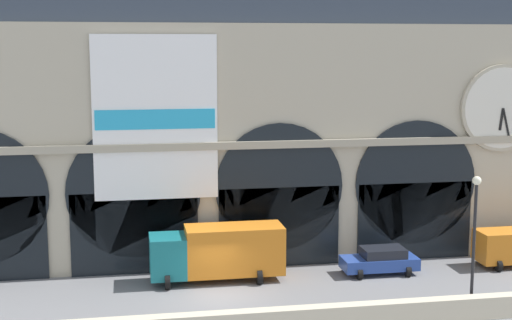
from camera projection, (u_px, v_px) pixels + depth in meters
ground_plane at (219, 297)px, 38.52m from camera, size 200.00×200.00×0.00m
station_building at (204, 116)px, 44.30m from camera, size 44.48×5.10×18.51m
box_truck_center at (219, 251)px, 41.07m from camera, size 7.50×2.91×3.12m
car_mideast at (380, 260)px, 42.46m from camera, size 4.40×2.22×1.55m
street_lamp_quayside at (475, 226)px, 35.73m from camera, size 0.44×0.44×6.90m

